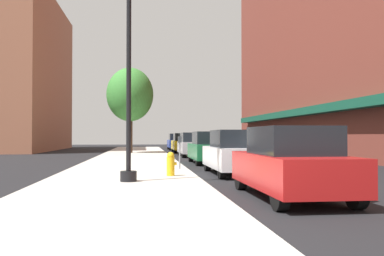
{
  "coord_description": "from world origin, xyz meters",
  "views": [
    {
      "loc": [
        0.62,
        -5.31,
        1.45
      ],
      "look_at": [
        3.61,
        20.27,
        1.93
      ],
      "focal_mm": 38.72,
      "sensor_mm": 36.0,
      "label": 1
    }
  ],
  "objects": [
    {
      "name": "car_green",
      "position": [
        4.0,
        15.91,
        0.81
      ],
      "size": [
        1.8,
        4.3,
        1.66
      ],
      "rotation": [
        0.0,
        0.0,
        -0.02
      ],
      "color": "black",
      "rests_on": "ground"
    },
    {
      "name": "car_white",
      "position": [
        4.0,
        9.83,
        0.81
      ],
      "size": [
        1.8,
        4.3,
        1.66
      ],
      "rotation": [
        0.0,
        0.0,
        -0.03
      ],
      "color": "black",
      "rests_on": "ground"
    },
    {
      "name": "parking_meter_near",
      "position": [
        2.05,
        11.14,
        0.95
      ],
      "size": [
        0.14,
        0.09,
        1.31
      ],
      "color": "slate",
      "rests_on": "sidewalk_slab"
    },
    {
      "name": "tree_near",
      "position": [
        -0.44,
        27.16,
        4.63
      ],
      "size": [
        3.62,
        3.62,
        6.62
      ],
      "color": "#422D1E",
      "rests_on": "sidewalk_slab"
    },
    {
      "name": "car_silver",
      "position": [
        4.0,
        23.14,
        0.81
      ],
      "size": [
        1.8,
        4.3,
        1.66
      ],
      "rotation": [
        0.0,
        0.0,
        0.01
      ],
      "color": "black",
      "rests_on": "ground"
    },
    {
      "name": "building_far_background",
      "position": [
        -11.01,
        37.0,
        7.38
      ],
      "size": [
        6.8,
        18.0,
        14.8
      ],
      "color": "#9E6047",
      "rests_on": "ground"
    },
    {
      "name": "ground_plane",
      "position": [
        4.0,
        18.0,
        0.0
      ],
      "size": [
        90.0,
        90.0,
        0.0
      ],
      "primitive_type": "plane",
      "color": "black"
    },
    {
      "name": "fire_hydrant",
      "position": [
        1.51,
        8.4,
        0.52
      ],
      "size": [
        0.33,
        0.26,
        0.79
      ],
      "color": "gold",
      "rests_on": "sidewalk_slab"
    },
    {
      "name": "sidewalk_slab",
      "position": [
        0.0,
        19.0,
        0.06
      ],
      "size": [
        4.8,
        50.0,
        0.12
      ],
      "primitive_type": "cube",
      "color": "#B7B2A8",
      "rests_on": "ground"
    },
    {
      "name": "lamppost",
      "position": [
        0.18,
        6.87,
        3.2
      ],
      "size": [
        0.48,
        0.48,
        5.9
      ],
      "color": "black",
      "rests_on": "sidewalk_slab"
    },
    {
      "name": "car_yellow",
      "position": [
        4.0,
        30.2,
        0.81
      ],
      "size": [
        1.8,
        4.3,
        1.66
      ],
      "rotation": [
        0.0,
        0.0,
        -0.04
      ],
      "color": "black",
      "rests_on": "ground"
    },
    {
      "name": "car_blue",
      "position": [
        4.0,
        36.74,
        0.81
      ],
      "size": [
        1.8,
        4.3,
        1.66
      ],
      "rotation": [
        0.0,
        0.0,
        -0.0
      ],
      "color": "black",
      "rests_on": "ground"
    },
    {
      "name": "car_red",
      "position": [
        4.0,
        3.96,
        0.81
      ],
      "size": [
        1.8,
        4.3,
        1.66
      ],
      "rotation": [
        0.0,
        0.0,
        0.04
      ],
      "color": "black",
      "rests_on": "ground"
    }
  ]
}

